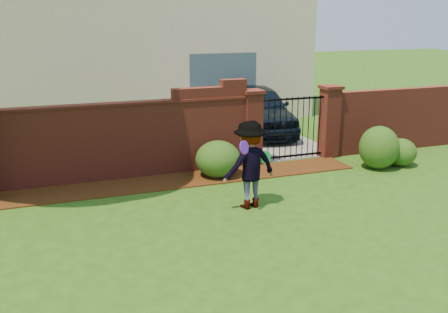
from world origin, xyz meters
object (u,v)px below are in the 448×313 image
object	(u,v)px
man	(250,165)
frisbee_green	(266,157)
frisbee_purple	(244,147)
car	(259,110)

from	to	relation	value
man	frisbee_green	bearing A→B (deg)	173.10
frisbee_purple	frisbee_green	distance (m)	0.77
frisbee_purple	frisbee_green	world-z (taller)	frisbee_purple
frisbee_green	car	bearing A→B (deg)	66.93
frisbee_purple	car	bearing A→B (deg)	63.49
frisbee_green	man	bearing A→B (deg)	-178.29
car	frisbee_green	distance (m)	6.27
car	man	xyz separation A→B (m)	(-2.78, -5.77, 0.10)
man	frisbee_green	xyz separation A→B (m)	(0.32, 0.01, 0.12)
frisbee_green	frisbee_purple	bearing A→B (deg)	-149.34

